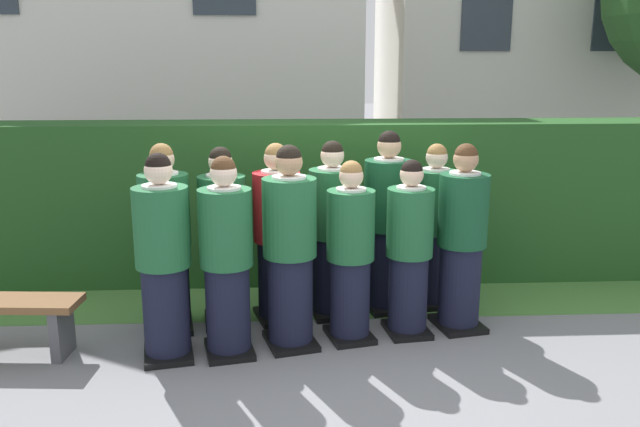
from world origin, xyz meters
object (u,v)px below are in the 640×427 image
(student_front_row_0, at_px, (164,263))
(student_rear_row_1, at_px, (223,241))
(student_front_row_1, at_px, (227,262))
(student_front_row_4, at_px, (409,253))
(student_front_row_5, at_px, (462,242))
(student_rear_row_3, at_px, (332,234))
(student_rear_row_0, at_px, (166,243))
(student_in_red_blazer, at_px, (277,237))
(student_rear_row_4, at_px, (387,226))
(student_front_row_2, at_px, (290,252))
(student_front_row_3, at_px, (350,256))
(student_rear_row_5, at_px, (434,230))

(student_front_row_0, xyz_separation_m, student_rear_row_1, (0.40, 0.67, -0.02))
(student_front_row_1, height_order, student_front_row_4, student_front_row_1)
(student_front_row_5, bearing_deg, student_rear_row_1, 174.31)
(student_front_row_0, distance_m, student_rear_row_3, 1.62)
(student_rear_row_3, bearing_deg, student_front_row_5, -18.56)
(student_front_row_1, distance_m, student_rear_row_1, 0.64)
(student_front_row_4, xyz_separation_m, student_rear_row_0, (-2.09, 0.21, 0.06))
(student_in_red_blazer, bearing_deg, student_rear_row_4, 11.68)
(student_front_row_1, bearing_deg, student_rear_row_1, 97.46)
(student_front_row_5, xyz_separation_m, student_rear_row_4, (-0.58, 0.50, 0.03))
(student_front_row_4, xyz_separation_m, student_rear_row_4, (-0.10, 0.60, 0.09))
(student_front_row_5, bearing_deg, student_front_row_1, -168.00)
(student_front_row_2, bearing_deg, student_rear_row_4, 40.41)
(student_rear_row_0, relative_size, student_in_red_blazer, 1.02)
(student_front_row_0, distance_m, student_front_row_2, 1.01)
(student_front_row_3, height_order, student_rear_row_1, student_rear_row_1)
(student_front_row_5, distance_m, student_rear_row_0, 2.57)
(student_front_row_2, bearing_deg, student_front_row_5, 10.89)
(student_rear_row_0, distance_m, student_in_red_blazer, 0.97)
(student_front_row_5, bearing_deg, student_in_red_blazer, 170.03)
(student_front_row_4, xyz_separation_m, student_rear_row_5, (0.36, 0.68, 0.02))
(student_front_row_2, xyz_separation_m, student_rear_row_4, (0.92, 0.78, 0.01))
(student_front_row_0, relative_size, student_front_row_5, 1.00)
(student_front_row_3, bearing_deg, student_rear_row_5, 41.10)
(student_front_row_4, relative_size, student_in_red_blazer, 0.94)
(student_front_row_4, height_order, student_rear_row_4, student_rear_row_4)
(student_front_row_4, height_order, student_in_red_blazer, student_in_red_blazer)
(student_front_row_4, xyz_separation_m, student_rear_row_1, (-1.61, 0.31, 0.04))
(student_rear_row_4, bearing_deg, student_front_row_0, -153.28)
(student_front_row_4, bearing_deg, student_rear_row_3, 143.01)
(student_front_row_3, bearing_deg, student_front_row_0, -169.48)
(student_front_row_5, height_order, student_rear_row_5, student_front_row_5)
(student_front_row_1, distance_m, student_rear_row_4, 1.70)
(student_front_row_2, distance_m, student_rear_row_3, 0.77)
(student_front_row_4, bearing_deg, student_front_row_1, -168.00)
(student_rear_row_4, bearing_deg, student_front_row_2, -139.59)
(student_front_row_0, relative_size, student_front_row_1, 1.02)
(student_front_row_2, distance_m, student_rear_row_5, 1.63)
(student_front_row_0, relative_size, student_rear_row_5, 1.05)
(student_rear_row_5, bearing_deg, student_rear_row_1, -169.37)
(student_front_row_5, height_order, student_rear_row_4, student_rear_row_4)
(student_front_row_4, relative_size, student_rear_row_5, 0.97)
(student_front_row_0, relative_size, student_front_row_2, 0.98)
(student_rear_row_1, height_order, student_in_red_blazer, student_in_red_blazer)
(student_front_row_0, xyz_separation_m, student_rear_row_3, (1.38, 0.84, -0.01))
(student_rear_row_1, bearing_deg, student_rear_row_4, 10.83)
(student_front_row_4, distance_m, student_rear_row_1, 1.64)
(student_front_row_5, bearing_deg, student_front_row_0, -169.40)
(student_front_row_1, bearing_deg, student_rear_row_4, 32.90)
(student_front_row_3, relative_size, student_rear_row_3, 0.94)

